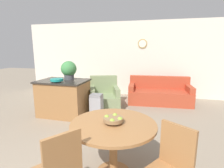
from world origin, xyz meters
TOP-DOWN VIEW (x-y plane):
  - wall_back at (0.00, 5.28)m, footprint 8.00×0.09m
  - dining_table at (0.61, 0.86)m, footprint 1.14×1.14m
  - dining_chair_near_right at (1.31, 0.47)m, footprint 0.58×0.58m
  - fruit_bowl at (0.61, 0.86)m, footprint 0.26×0.26m
  - kitchen_island at (-1.21, 2.74)m, footprint 1.24×0.88m
  - teal_bowl at (-1.23, 2.50)m, footprint 0.31×0.31m
  - potted_plant at (-1.11, 2.92)m, footprint 0.41×0.41m
  - trash_bin at (-0.32, 2.79)m, footprint 0.30×0.25m
  - couch at (1.24, 4.46)m, footprint 2.00×1.05m
  - armchair at (-0.34, 3.54)m, footprint 1.08×1.11m

SIDE VIEW (x-z plane):
  - couch at x=1.24m, z-range -0.13..0.70m
  - trash_bin at x=-0.32m, z-range 0.00..0.60m
  - armchair at x=-0.34m, z-range -0.15..0.76m
  - kitchen_island at x=-1.21m, z-range 0.00..0.93m
  - dining_chair_near_right at x=1.31m, z-range 0.05..1.01m
  - dining_table at x=0.61m, z-range 0.21..0.98m
  - fruit_bowl at x=0.61m, z-range 0.77..0.87m
  - teal_bowl at x=-1.23m, z-range 0.94..1.02m
  - potted_plant at x=-1.11m, z-range 0.94..1.43m
  - wall_back at x=0.00m, z-range 0.00..2.70m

